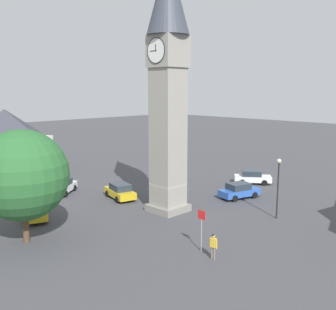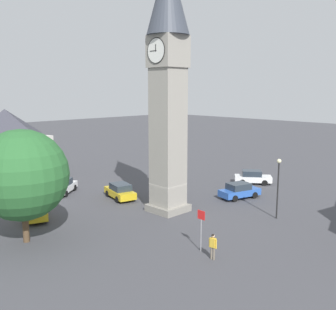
# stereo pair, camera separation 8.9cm
# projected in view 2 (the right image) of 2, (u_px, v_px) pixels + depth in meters

# --- Properties ---
(ground_plane) EXTENTS (200.00, 200.00, 0.00)m
(ground_plane) POSITION_uv_depth(u_px,v_px,m) (168.00, 211.00, 34.03)
(ground_plane) COLOR #424247
(clock_tower) EXTENTS (3.58, 3.58, 21.70)m
(clock_tower) POSITION_uv_depth(u_px,v_px,m) (168.00, 64.00, 31.91)
(clock_tower) COLOR gray
(clock_tower) RESTS_ON ground
(car_blue_kerb) EXTENTS (4.28, 3.89, 1.53)m
(car_blue_kerb) POSITION_uv_depth(u_px,v_px,m) (253.00, 177.00, 43.78)
(car_blue_kerb) COLOR white
(car_blue_kerb) RESTS_ON ground
(car_silver_kerb) EXTENTS (2.75, 4.43, 1.53)m
(car_silver_kerb) POSITION_uv_depth(u_px,v_px,m) (239.00, 191.00, 37.90)
(car_silver_kerb) COLOR #2D5BB7
(car_silver_kerb) RESTS_ON ground
(car_red_corner) EXTENTS (4.41, 2.63, 1.53)m
(car_red_corner) POSITION_uv_depth(u_px,v_px,m) (120.00, 191.00, 37.73)
(car_red_corner) COLOR gold
(car_red_corner) RESTS_ON ground
(car_white_side) EXTENTS (4.45, 2.96, 1.53)m
(car_white_side) POSITION_uv_depth(u_px,v_px,m) (34.00, 210.00, 31.80)
(car_white_side) COLOR gold
(car_white_side) RESTS_ON ground
(car_black_far) EXTENTS (3.89, 4.28, 1.53)m
(car_black_far) POSITION_uv_depth(u_px,v_px,m) (63.00, 186.00, 39.59)
(car_black_far) COLOR white
(car_black_far) RESTS_ON ground
(pedestrian) EXTENTS (0.56, 0.27, 1.69)m
(pedestrian) POSITION_uv_depth(u_px,v_px,m) (213.00, 244.00, 24.11)
(pedestrian) COLOR #706656
(pedestrian) RESTS_ON ground
(tree) EXTENTS (6.32, 6.32, 7.98)m
(tree) POSITION_uv_depth(u_px,v_px,m) (22.00, 175.00, 26.31)
(tree) COLOR brown
(tree) RESTS_ON ground
(building_terrace_right) EXTENTS (9.60, 9.13, 8.46)m
(building_terrace_right) POSITION_uv_depth(u_px,v_px,m) (7.00, 145.00, 43.76)
(building_terrace_right) COLOR beige
(building_terrace_right) RESTS_ON ground
(lamp_post) EXTENTS (0.36, 0.36, 5.04)m
(lamp_post) POSITION_uv_depth(u_px,v_px,m) (278.00, 179.00, 31.45)
(lamp_post) COLOR black
(lamp_post) RESTS_ON ground
(road_sign) EXTENTS (0.60, 0.07, 2.80)m
(road_sign) POSITION_uv_depth(u_px,v_px,m) (201.00, 224.00, 25.20)
(road_sign) COLOR gray
(road_sign) RESTS_ON ground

